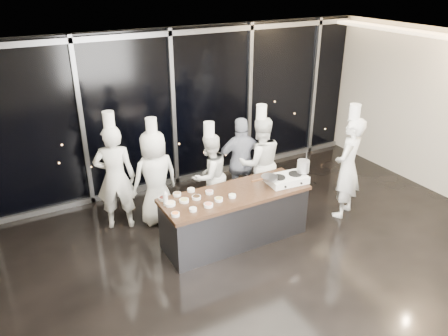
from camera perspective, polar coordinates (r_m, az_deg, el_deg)
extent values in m
plane|color=black|center=(6.93, 5.23, -12.89)|extent=(9.00, 9.00, 0.00)
cube|color=beige|center=(8.98, -6.91, 7.63)|extent=(9.00, 0.02, 3.20)
cube|color=silver|center=(5.59, 6.53, 14.07)|extent=(9.00, 7.00, 0.02)
cube|color=black|center=(8.93, -6.76, 7.54)|extent=(8.90, 0.04, 3.18)
cube|color=gray|center=(8.56, -7.15, 17.07)|extent=(8.90, 0.08, 0.10)
cube|color=gray|center=(9.46, -6.18, -1.54)|extent=(8.90, 0.08, 0.10)
cube|color=gray|center=(8.41, -18.05, 5.38)|extent=(0.08, 0.08, 3.20)
cube|color=gray|center=(8.89, -6.64, 7.45)|extent=(0.08, 0.08, 3.20)
cube|color=gray|center=(9.68, 3.35, 9.02)|extent=(0.08, 0.08, 3.20)
cube|color=gray|center=(10.71, 11.68, 10.12)|extent=(0.08, 0.08, 3.20)
cube|color=#37373C|center=(7.32, 1.44, -6.54)|extent=(2.40, 0.80, 0.84)
cube|color=#432C1C|center=(7.09, 1.48, -3.44)|extent=(2.46, 0.86, 0.06)
cube|color=silver|center=(7.45, 8.19, -1.47)|extent=(0.70, 0.46, 0.12)
cylinder|color=black|center=(7.34, 7.14, -1.22)|extent=(0.24, 0.24, 0.02)
cylinder|color=black|center=(7.50, 9.29, -0.76)|extent=(0.24, 0.24, 0.02)
cylinder|color=black|center=(7.22, 8.05, -2.45)|extent=(0.04, 0.02, 0.04)
cylinder|color=black|center=(7.37, 10.08, -1.99)|extent=(0.04, 0.02, 0.04)
cylinder|color=gray|center=(7.24, 5.95, -1.24)|extent=(0.30, 0.30, 0.05)
cube|color=#4C2B14|center=(7.13, 4.28, -1.53)|extent=(0.20, 0.05, 0.02)
cylinder|color=silver|center=(7.53, 10.31, 0.23)|extent=(0.22, 0.22, 0.21)
cylinder|color=white|center=(6.48, -6.37, -6.03)|extent=(0.12, 0.12, 0.04)
cylinder|color=orange|center=(6.47, -6.38, -5.91)|extent=(0.10, 0.10, 0.01)
cylinder|color=white|center=(6.76, -7.05, -4.66)|extent=(0.16, 0.16, 0.04)
cylinder|color=beige|center=(6.75, -7.06, -4.54)|extent=(0.13, 0.13, 0.01)
cylinder|color=white|center=(6.92, -7.97, -3.97)|extent=(0.14, 0.14, 0.04)
cylinder|color=#35110F|center=(6.91, -7.98, -3.85)|extent=(0.11, 0.11, 0.01)
cylinder|color=white|center=(6.58, -4.08, -5.42)|extent=(0.12, 0.12, 0.04)
cylinder|color=silver|center=(6.57, -4.08, -5.30)|extent=(0.09, 0.09, 0.01)
cylinder|color=white|center=(6.82, -5.23, -4.26)|extent=(0.15, 0.15, 0.04)
cylinder|color=tan|center=(6.82, -5.24, -4.14)|extent=(0.12, 0.12, 0.01)
cylinder|color=white|center=(7.02, -6.16, -3.44)|extent=(0.13, 0.13, 0.04)
cylinder|color=olive|center=(7.01, -6.16, -3.32)|extent=(0.10, 0.10, 0.01)
cylinder|color=white|center=(6.68, -2.06, -4.87)|extent=(0.14, 0.14, 0.04)
cylinder|color=#D17056|center=(6.67, -2.06, -4.75)|extent=(0.12, 0.12, 0.01)
cylinder|color=white|center=(6.90, -3.62, -3.86)|extent=(0.14, 0.14, 0.04)
cylinder|color=black|center=(6.89, -3.63, -3.74)|extent=(0.12, 0.12, 0.01)
cylinder|color=white|center=(7.13, -4.33, -2.89)|extent=(0.12, 0.12, 0.04)
cylinder|color=beige|center=(7.12, -4.33, -2.77)|extent=(0.10, 0.10, 0.01)
cylinder|color=white|center=(6.83, -0.69, -4.13)|extent=(0.13, 0.13, 0.04)
cylinder|color=#A89443|center=(6.82, -0.69, -4.00)|extent=(0.11, 0.11, 0.01)
cylinder|color=white|center=(7.04, -1.93, -3.18)|extent=(0.13, 0.13, 0.04)
cylinder|color=tan|center=(7.04, -1.93, -3.06)|extent=(0.10, 0.10, 0.01)
cylinder|color=white|center=(6.93, 1.08, -3.67)|extent=(0.12, 0.12, 0.04)
cylinder|color=beige|center=(6.92, 1.08, -3.55)|extent=(0.10, 0.10, 0.01)
cylinder|color=silver|center=(6.73, -7.66, -4.08)|extent=(0.07, 0.07, 0.20)
cone|color=silver|center=(6.67, -7.72, -3.09)|extent=(0.06, 0.06, 0.07)
imported|color=silver|center=(7.68, -14.00, -1.24)|extent=(0.81, 0.67, 1.90)
cylinder|color=white|center=(7.30, -14.85, 6.17)|extent=(0.24, 0.24, 0.26)
imported|color=silver|center=(7.74, -8.99, -1.27)|extent=(0.89, 0.63, 1.73)
cylinder|color=white|center=(7.37, -9.48, 5.50)|extent=(0.21, 0.21, 0.26)
imported|color=silver|center=(7.91, -1.88, -1.00)|extent=(0.89, 0.78, 1.57)
cylinder|color=white|center=(7.56, -1.97, 5.04)|extent=(0.23, 0.23, 0.26)
imported|color=#151D39|center=(8.20, 2.33, 0.70)|extent=(1.12, 0.75, 1.76)
imported|color=silver|center=(8.19, 4.66, 0.69)|extent=(0.99, 0.85, 1.78)
cylinder|color=white|center=(7.84, 4.91, 7.33)|extent=(0.23, 0.23, 0.26)
imported|color=silver|center=(8.14, 15.83, 0.04)|extent=(0.82, 0.72, 1.89)
cylinder|color=white|center=(7.77, 16.72, 7.07)|extent=(0.26, 0.26, 0.26)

